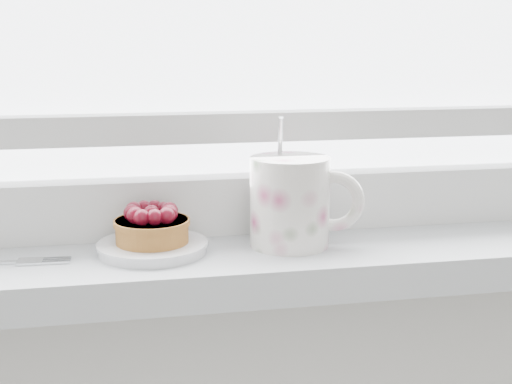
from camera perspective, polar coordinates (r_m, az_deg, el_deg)
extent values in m
cube|color=silver|center=(0.83, -2.95, -5.76)|extent=(1.60, 0.20, 0.04)
cube|color=silver|center=(0.88, -3.66, -0.95)|extent=(1.30, 0.05, 0.07)
cube|color=silver|center=(0.86, -3.75, 5.21)|extent=(1.30, 0.04, 0.04)
cylinder|color=silver|center=(0.81, -8.27, -4.41)|extent=(0.12, 0.12, 0.01)
cylinder|color=brown|center=(0.80, -8.31, -3.10)|extent=(0.08, 0.08, 0.03)
cylinder|color=brown|center=(0.80, -8.33, -2.40)|extent=(0.08, 0.08, 0.01)
sphere|color=#40000A|center=(0.80, -8.36, -1.67)|extent=(0.02, 0.02, 0.02)
sphere|color=#40000A|center=(0.80, -6.95, -1.49)|extent=(0.02, 0.02, 0.02)
sphere|color=#40000A|center=(0.81, -7.41, -1.37)|extent=(0.02, 0.02, 0.02)
sphere|color=#40000A|center=(0.82, -8.15, -1.27)|extent=(0.02, 0.02, 0.02)
sphere|color=#40000A|center=(0.81, -8.96, -1.34)|extent=(0.02, 0.02, 0.02)
sphere|color=#40000A|center=(0.81, -9.74, -1.43)|extent=(0.02, 0.02, 0.02)
sphere|color=#40000A|center=(0.80, -9.90, -1.66)|extent=(0.02, 0.02, 0.02)
sphere|color=#40000A|center=(0.78, -9.62, -1.87)|extent=(0.02, 0.02, 0.02)
sphere|color=#40000A|center=(0.78, -9.12, -2.04)|extent=(0.02, 0.02, 0.02)
sphere|color=#40000A|center=(0.77, -8.11, -2.03)|extent=(0.02, 0.02, 0.02)
sphere|color=#40000A|center=(0.78, -7.17, -1.91)|extent=(0.02, 0.02, 0.02)
sphere|color=#40000A|center=(0.79, -6.95, -1.70)|extent=(0.02, 0.02, 0.02)
cylinder|color=silver|center=(0.82, 2.70, -0.79)|extent=(0.12, 0.12, 0.10)
cylinder|color=black|center=(0.81, 2.74, 2.49)|extent=(0.08, 0.08, 0.01)
torus|color=silver|center=(0.81, 6.22, -0.74)|extent=(0.07, 0.04, 0.07)
cylinder|color=silver|center=(0.82, 1.95, 3.93)|extent=(0.01, 0.03, 0.06)
cube|color=silver|center=(0.81, -19.16, -5.33)|extent=(0.02, 0.01, 0.00)
cube|color=silver|center=(0.80, -17.63, -5.31)|extent=(0.03, 0.02, 0.00)
cube|color=silver|center=(0.79, -15.79, -5.47)|extent=(0.03, 0.00, 0.00)
cube|color=silver|center=(0.79, -15.74, -5.34)|extent=(0.03, 0.00, 0.00)
cube|color=silver|center=(0.80, -15.69, -5.22)|extent=(0.03, 0.00, 0.00)
cube|color=silver|center=(0.81, -15.63, -5.09)|extent=(0.03, 0.00, 0.00)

